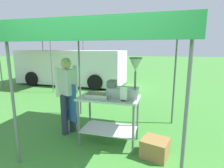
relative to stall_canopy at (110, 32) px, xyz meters
name	(u,v)px	position (x,y,z in m)	size (l,w,h in m)	color
ground_plane	(139,89)	(-0.04, 4.71, -2.08)	(70.00, 70.00, 0.00)	#3D7F33
stall_canopy	(110,32)	(0.00, 0.00, 0.00)	(2.62, 2.47, 2.16)	slate
donut_cart	(109,110)	(0.00, -0.10, -1.42)	(1.11, 0.64, 0.91)	#B7B7BC
donut_tray	(98,96)	(-0.19, -0.18, -1.15)	(0.44, 0.29, 0.07)	#B7B7BC
donut_fryer	(125,84)	(0.29, -0.04, -0.93)	(0.61, 0.28, 0.73)	#B7B7BC
menu_sign	(124,95)	(0.31, -0.28, -1.06)	(0.13, 0.05, 0.24)	black
vendor	(67,92)	(-0.95, 0.07, -1.18)	(0.46, 0.52, 1.61)	#2D3347
supply_crate	(155,148)	(0.87, -0.33, -1.93)	(0.51, 0.49, 0.31)	olive
van_white	(71,67)	(-3.51, 5.01, -1.20)	(5.32, 2.15, 1.69)	white
neighbour_tent	(44,37)	(-4.68, 4.61, 0.26)	(2.81, 3.26, 2.42)	slate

